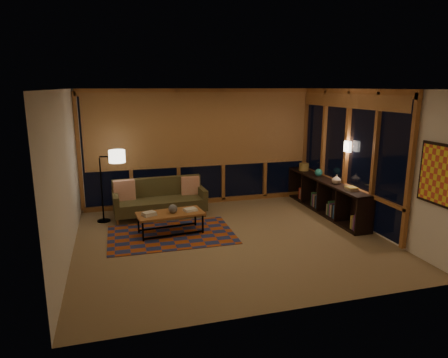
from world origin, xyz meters
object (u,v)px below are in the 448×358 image
object	(u,v)px
sofa	(160,199)
bookshelf	(325,196)
floor_lamp	(101,186)
coffee_table	(170,223)

from	to	relation	value
sofa	bookshelf	xyz separation A→B (m)	(3.57, -0.68, -0.02)
sofa	floor_lamp	bearing A→B (deg)	177.06
bookshelf	sofa	bearing A→B (deg)	169.20
coffee_table	bookshelf	distance (m)	3.53
floor_lamp	bookshelf	world-z (taller)	floor_lamp
floor_lamp	bookshelf	xyz separation A→B (m)	(4.75, -0.69, -0.38)
floor_lamp	bookshelf	size ratio (longest dim) A/B	0.50
floor_lamp	bookshelf	distance (m)	4.81
coffee_table	bookshelf	world-z (taller)	bookshelf
sofa	coffee_table	distance (m)	1.10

